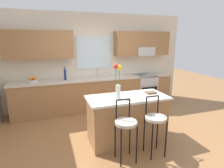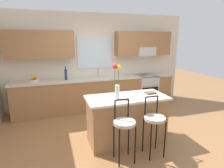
# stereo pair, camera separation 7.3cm
# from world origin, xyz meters

# --- Properties ---
(ground_plane) EXTENTS (14.00, 14.00, 0.00)m
(ground_plane) POSITION_xyz_m (0.00, 0.00, 0.00)
(ground_plane) COLOR olive
(back_wall_assembly) EXTENTS (5.60, 0.50, 2.70)m
(back_wall_assembly) POSITION_xyz_m (0.03, 1.99, 1.51)
(back_wall_assembly) COLOR beige
(back_wall_assembly) RESTS_ON ground
(counter_run) EXTENTS (4.56, 0.64, 0.92)m
(counter_run) POSITION_xyz_m (0.00, 1.70, 0.47)
(counter_run) COLOR #996B42
(counter_run) RESTS_ON ground
(sink_faucet) EXTENTS (0.02, 0.13, 0.23)m
(sink_faucet) POSITION_xyz_m (0.05, 1.84, 1.06)
(sink_faucet) COLOR #B7BABC
(sink_faucet) RESTS_ON counter_run
(oven_range) EXTENTS (0.60, 0.64, 0.92)m
(oven_range) POSITION_xyz_m (1.52, 1.68, 0.46)
(oven_range) COLOR #B7BABC
(oven_range) RESTS_ON ground
(kitchen_island) EXTENTS (1.55, 0.72, 0.92)m
(kitchen_island) POSITION_xyz_m (0.11, -0.20, 0.46)
(kitchen_island) COLOR #996B42
(kitchen_island) RESTS_ON ground
(bar_stool_near) EXTENTS (0.36, 0.36, 1.04)m
(bar_stool_near) POSITION_xyz_m (-0.16, -0.77, 0.64)
(bar_stool_near) COLOR black
(bar_stool_near) RESTS_ON ground
(bar_stool_middle) EXTENTS (0.36, 0.36, 1.04)m
(bar_stool_middle) POSITION_xyz_m (0.39, -0.77, 0.64)
(bar_stool_middle) COLOR black
(bar_stool_middle) RESTS_ON ground
(flower_vase) EXTENTS (0.16, 0.09, 0.65)m
(flower_vase) POSITION_xyz_m (-0.11, -0.26, 1.25)
(flower_vase) COLOR silver
(flower_vase) RESTS_ON kitchen_island
(cookbook) EXTENTS (0.20, 0.15, 0.03)m
(cookbook) POSITION_xyz_m (0.64, -0.15, 0.94)
(cookbook) COLOR brown
(cookbook) RESTS_ON kitchen_island
(fruit_bowl_oranges) EXTENTS (0.24, 0.24, 0.16)m
(fruit_bowl_oranges) POSITION_xyz_m (-1.67, 1.70, 0.98)
(fruit_bowl_oranges) COLOR silver
(fruit_bowl_oranges) RESTS_ON counter_run
(bottle_olive_oil) EXTENTS (0.06, 0.06, 0.36)m
(bottle_olive_oil) POSITION_xyz_m (-0.87, 1.70, 1.07)
(bottle_olive_oil) COLOR navy
(bottle_olive_oil) RESTS_ON counter_run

